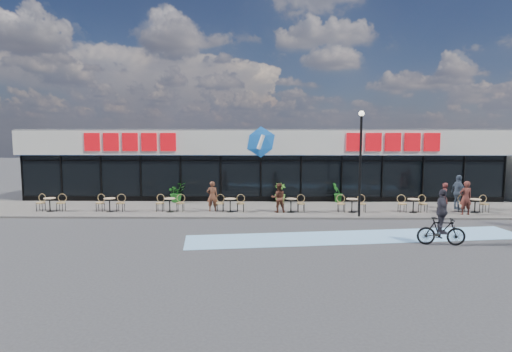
# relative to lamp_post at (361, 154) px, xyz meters

# --- Properties ---
(ground) EXTENTS (120.00, 120.00, 0.00)m
(ground) POSITION_rel_lamp_post_xyz_m (-4.99, -2.30, -3.24)
(ground) COLOR #28282B
(ground) RESTS_ON ground
(sidewalk) EXTENTS (44.00, 5.00, 0.10)m
(sidewalk) POSITION_rel_lamp_post_xyz_m (-4.99, 2.20, -3.19)
(sidewalk) COLOR #56524C
(sidewalk) RESTS_ON ground
(bike_lane) EXTENTS (14.17, 4.13, 0.01)m
(bike_lane) POSITION_rel_lamp_post_xyz_m (-0.99, -3.80, -3.23)
(bike_lane) COLOR #6596BF
(bike_lane) RESTS_ON ground
(building) EXTENTS (30.60, 6.57, 4.75)m
(building) POSITION_rel_lamp_post_xyz_m (-4.99, 7.63, -0.90)
(building) COLOR black
(building) RESTS_ON ground
(lamp_post) EXTENTS (0.28, 0.28, 5.30)m
(lamp_post) POSITION_rel_lamp_post_xyz_m (0.00, 0.00, 0.00)
(lamp_post) COLOR black
(lamp_post) RESTS_ON sidewalk
(bistro_set_0) EXTENTS (1.54, 0.62, 0.90)m
(bistro_set_0) POSITION_rel_lamp_post_xyz_m (-16.37, 1.20, -2.68)
(bistro_set_0) COLOR tan
(bistro_set_0) RESTS_ON sidewalk
(bistro_set_1) EXTENTS (1.54, 0.62, 0.90)m
(bistro_set_1) POSITION_rel_lamp_post_xyz_m (-13.12, 1.20, -2.68)
(bistro_set_1) COLOR tan
(bistro_set_1) RESTS_ON sidewalk
(bistro_set_2) EXTENTS (1.54, 0.62, 0.90)m
(bistro_set_2) POSITION_rel_lamp_post_xyz_m (-9.87, 1.20, -2.68)
(bistro_set_2) COLOR tan
(bistro_set_2) RESTS_ON sidewalk
(bistro_set_3) EXTENTS (1.54, 0.62, 0.90)m
(bistro_set_3) POSITION_rel_lamp_post_xyz_m (-6.62, 1.20, -2.68)
(bistro_set_3) COLOR tan
(bistro_set_3) RESTS_ON sidewalk
(bistro_set_4) EXTENTS (1.54, 0.62, 0.90)m
(bistro_set_4) POSITION_rel_lamp_post_xyz_m (-3.37, 1.20, -2.68)
(bistro_set_4) COLOR tan
(bistro_set_4) RESTS_ON sidewalk
(bistro_set_5) EXTENTS (1.54, 0.62, 0.90)m
(bistro_set_5) POSITION_rel_lamp_post_xyz_m (-0.12, 1.20, -2.68)
(bistro_set_5) COLOR tan
(bistro_set_5) RESTS_ON sidewalk
(bistro_set_6) EXTENTS (1.54, 0.62, 0.90)m
(bistro_set_6) POSITION_rel_lamp_post_xyz_m (3.13, 1.20, -2.68)
(bistro_set_6) COLOR tan
(bistro_set_6) RESTS_ON sidewalk
(bistro_set_7) EXTENTS (1.54, 0.62, 0.90)m
(bistro_set_7) POSITION_rel_lamp_post_xyz_m (6.38, 1.20, -2.68)
(bistro_set_7) COLOR tan
(bistro_set_7) RESTS_ON sidewalk
(potted_plant_left) EXTENTS (1.45, 1.43, 1.22)m
(potted_plant_left) POSITION_rel_lamp_post_xyz_m (-10.20, 4.33, -2.53)
(potted_plant_left) COLOR #1C5B1A
(potted_plant_left) RESTS_ON sidewalk
(potted_plant_mid) EXTENTS (0.82, 0.82, 1.19)m
(potted_plant_mid) POSITION_rel_lamp_post_xyz_m (-3.81, 4.36, -2.54)
(potted_plant_mid) COLOR #2F621C
(potted_plant_mid) RESTS_ON sidewalk
(potted_plant_right) EXTENTS (0.84, 0.79, 1.20)m
(potted_plant_right) POSITION_rel_lamp_post_xyz_m (-0.29, 4.40, -2.54)
(potted_plant_right) COLOR #164F16
(potted_plant_right) RESTS_ON sidewalk
(patron_left) EXTENTS (0.64, 0.46, 1.63)m
(patron_left) POSITION_rel_lamp_post_xyz_m (-7.61, 1.33, -2.32)
(patron_left) COLOR #4F2B1C
(patron_left) RESTS_ON sidewalk
(patron_right) EXTENTS (0.80, 0.65, 1.56)m
(patron_right) POSITION_rel_lamp_post_xyz_m (-4.04, 1.07, -2.36)
(patron_right) COLOR #3E1F16
(patron_right) RESTS_ON sidewalk
(pedestrian_a) EXTENTS (0.43, 0.61, 1.56)m
(pedestrian_a) POSITION_rel_lamp_post_xyz_m (4.89, 1.43, -2.36)
(pedestrian_a) COLOR #4A1C1A
(pedestrian_a) RESTS_ON sidewalk
(pedestrian_b) EXTENTS (0.66, 1.19, 1.93)m
(pedestrian_b) POSITION_rel_lamp_post_xyz_m (5.92, 2.00, -2.18)
(pedestrian_b) COLOR #2D3847
(pedestrian_b) RESTS_ON sidewalk
(pedestrian_c) EXTENTS (0.67, 0.47, 1.75)m
(pedestrian_c) POSITION_rel_lamp_post_xyz_m (5.61, 0.58, -2.26)
(pedestrian_c) COLOR #451E18
(pedestrian_c) RESTS_ON sidewalk
(cyclist_a) EXTENTS (1.83, 1.04, 2.15)m
(cyclist_a) POSITION_rel_lamp_post_xyz_m (1.91, -4.97, -2.38)
(cyclist_a) COLOR black
(cyclist_a) RESTS_ON ground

